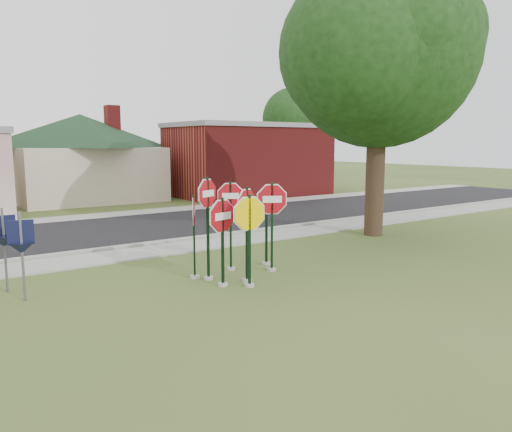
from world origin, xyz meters
TOP-DOWN VIEW (x-y plane):
  - ground at (0.00, 0.00)m, footprint 120.00×120.00m
  - sidewalk_near at (0.00, 5.50)m, footprint 60.00×1.60m
  - road at (0.00, 10.00)m, footprint 60.00×7.00m
  - sidewalk_far at (0.00, 14.30)m, footprint 60.00×1.60m
  - curb at (0.00, 6.50)m, footprint 60.00×0.20m
  - stop_sign_center at (-0.10, 0.90)m, footprint 1.01×0.44m
  - stop_sign_yellow at (-0.29, 0.51)m, footprint 1.16×0.24m
  - stop_sign_left at (-0.78, 0.94)m, footprint 1.11×0.27m
  - stop_sign_right at (1.08, 1.42)m, footprint 1.06×0.50m
  - stop_sign_back_right at (0.21, 2.15)m, footprint 0.88×0.49m
  - stop_sign_back_left at (-0.78, 1.66)m, footprint 0.94×0.45m
  - stop_sign_far_right at (1.38, 2.07)m, footprint 0.36×0.96m
  - stop_sign_far_left at (-1.01, 1.97)m, footprint 0.50×0.90m
  - building_house at (2.00, 22.00)m, footprint 11.60×11.60m
  - building_brick at (12.00, 18.50)m, footprint 10.20×6.20m
  - oak_tree at (7.50, 3.50)m, footprint 10.68×10.08m
  - bg_tree_right at (22.00, 26.00)m, footprint 5.60×5.60m

SIDE VIEW (x-z plane):
  - ground at x=0.00m, z-range 0.00..0.00m
  - road at x=0.00m, z-range 0.00..0.04m
  - sidewalk_near at x=0.00m, z-range 0.00..0.06m
  - sidewalk_far at x=0.00m, z-range 0.00..0.06m
  - curb at x=0.00m, z-range 0.00..0.14m
  - stop_sign_far_left at x=-1.01m, z-range 0.23..2.50m
  - stop_sign_left at x=-0.78m, z-range 0.25..2.56m
  - stop_sign_far_right at x=1.38m, z-range 0.26..2.63m
  - stop_sign_yellow at x=-0.29m, z-range 0.27..2.66m
  - stop_sign_center at x=-0.10m, z-range 0.30..2.83m
  - stop_sign_back_right at x=0.21m, z-range 0.29..2.85m
  - stop_sign_right at x=1.08m, z-range 0.32..2.88m
  - stop_sign_back_left at x=-0.78m, z-range 0.34..3.09m
  - building_brick at x=12.00m, z-range 0.03..4.78m
  - building_house at x=2.00m, z-range 0.55..6.75m
  - bg_tree_right at x=22.00m, z-range 1.38..9.78m
  - oak_tree at x=7.50m, z-range 1.63..12.00m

